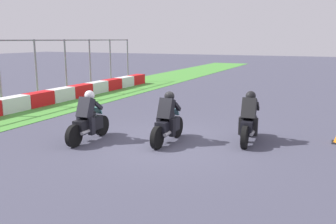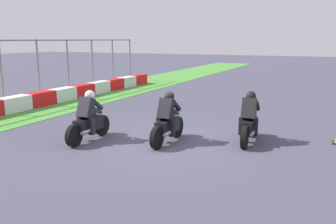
{
  "view_description": "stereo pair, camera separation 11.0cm",
  "coord_description": "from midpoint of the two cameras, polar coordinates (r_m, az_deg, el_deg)",
  "views": [
    {
      "loc": [
        -9.35,
        -4.3,
        2.99
      ],
      "look_at": [
        0.12,
        0.03,
        0.9
      ],
      "focal_mm": 38.86,
      "sensor_mm": 36.0,
      "label": 1
    },
    {
      "loc": [
        -9.31,
        -4.4,
        2.99
      ],
      "look_at": [
        0.12,
        0.03,
        0.9
      ],
      "focal_mm": 38.86,
      "sensor_mm": 36.0,
      "label": 2
    }
  ],
  "objects": [
    {
      "name": "rider_lane_b",
      "position": [
        10.6,
        -0.35,
        -1.56
      ],
      "size": [
        2.04,
        0.54,
        1.51
      ],
      "rotation": [
        0.0,
        0.0,
        0.0
      ],
      "color": "black",
      "rests_on": "ground_plane"
    },
    {
      "name": "ground_plane",
      "position": [
        10.72,
        -0.44,
        -4.85
      ],
      "size": [
        120.0,
        120.0,
        0.0
      ],
      "primitive_type": "plane",
      "color": "#434355"
    },
    {
      "name": "rider_lane_a",
      "position": [
        10.91,
        12.31,
        -1.45
      ],
      "size": [
        2.04,
        0.55,
        1.51
      ],
      "rotation": [
        0.0,
        0.0,
        0.06
      ],
      "color": "black",
      "rests_on": "ground_plane"
    },
    {
      "name": "rider_lane_c",
      "position": [
        11.05,
        -12.69,
        -1.31
      ],
      "size": [
        2.04,
        0.54,
        1.51
      ],
      "rotation": [
        0.0,
        0.0,
        0.02
      ],
      "color": "black",
      "rests_on": "ground_plane"
    }
  ]
}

